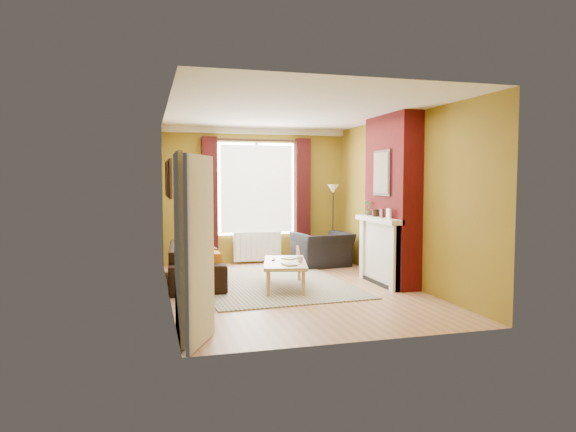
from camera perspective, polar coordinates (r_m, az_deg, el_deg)
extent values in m
plane|color=#8E6140|center=(8.23, 0.47, -8.13)|extent=(5.50, 5.50, 0.00)
cube|color=#7A6217|center=(10.72, -3.56, 2.23)|extent=(3.80, 0.02, 2.80)
cube|color=#7A6217|center=(5.46, 8.40, 0.50)|extent=(3.80, 0.02, 2.80)
cube|color=#7A6217|center=(8.76, 12.52, 1.75)|extent=(0.02, 5.50, 2.80)
cube|color=#7A6217|center=(7.75, -13.17, 1.46)|extent=(0.02, 5.50, 2.80)
cube|color=silver|center=(8.11, 0.48, 11.58)|extent=(3.80, 5.50, 0.01)
cube|color=#4C0B0A|center=(8.68, 11.49, 1.75)|extent=(0.35, 1.40, 2.80)
cube|color=silver|center=(8.67, 10.26, -3.88)|extent=(0.12, 1.30, 1.10)
cube|color=silver|center=(8.59, 10.01, -0.39)|extent=(0.22, 1.40, 0.08)
cube|color=silver|center=(8.15, 11.91, -4.62)|extent=(0.16, 0.14, 1.04)
cube|color=silver|center=(9.19, 8.58, -3.61)|extent=(0.16, 0.14, 1.04)
cube|color=black|center=(8.70, 10.43, -4.52)|extent=(0.06, 0.80, 0.90)
cube|color=black|center=(8.76, 10.28, -7.25)|extent=(0.20, 1.00, 0.06)
cube|color=silver|center=(8.28, 11.12, 0.26)|extent=(0.03, 0.12, 0.16)
cube|color=black|center=(8.50, 10.37, 0.30)|extent=(0.03, 0.10, 0.14)
cylinder|color=black|center=(8.73, 9.65, 0.33)|extent=(0.10, 0.10, 0.12)
cube|color=black|center=(8.59, 10.40, 4.74)|extent=(0.03, 0.60, 0.75)
cube|color=#AA7939|center=(8.58, 10.28, 4.74)|extent=(0.01, 0.52, 0.66)
cube|color=silver|center=(10.72, -3.54, 9.40)|extent=(3.80, 0.08, 0.12)
cube|color=white|center=(10.69, -3.53, 3.03)|extent=(1.60, 0.04, 1.90)
cube|color=white|center=(10.65, -3.48, 3.03)|extent=(1.50, 0.02, 1.80)
cube|color=silver|center=(10.67, -3.51, 3.03)|extent=(0.06, 0.04, 1.90)
cube|color=black|center=(10.45, -8.69, 1.87)|extent=(0.30, 0.16, 2.50)
cube|color=black|center=(10.85, 1.65, 1.99)|extent=(0.30, 0.16, 2.50)
cylinder|color=black|center=(10.63, -3.45, 8.42)|extent=(2.30, 0.05, 0.05)
cube|color=silver|center=(10.71, -3.42, -3.41)|extent=(1.00, 0.10, 0.60)
cube|color=silver|center=(10.56, -5.75, -3.52)|extent=(0.04, 0.03, 0.56)
cube|color=silver|center=(10.58, -5.16, -3.50)|extent=(0.04, 0.03, 0.56)
cube|color=silver|center=(10.60, -4.57, -3.49)|extent=(0.04, 0.03, 0.56)
cube|color=silver|center=(10.62, -3.99, -3.47)|extent=(0.04, 0.03, 0.56)
cube|color=silver|center=(10.65, -3.41, -3.45)|extent=(0.04, 0.03, 0.56)
cube|color=silver|center=(10.67, -2.83, -3.43)|extent=(0.04, 0.03, 0.56)
cube|color=silver|center=(10.69, -2.25, -3.41)|extent=(0.04, 0.03, 0.56)
cube|color=silver|center=(10.72, -1.68, -3.39)|extent=(0.04, 0.03, 0.56)
cube|color=silver|center=(10.75, -1.11, -3.38)|extent=(0.04, 0.03, 0.56)
cube|color=black|center=(7.64, -12.96, 4.05)|extent=(0.04, 0.44, 0.58)
cube|color=gold|center=(7.64, -12.77, 4.06)|extent=(0.01, 0.38, 0.52)
cube|color=black|center=(8.29, -13.15, 4.04)|extent=(0.04, 0.44, 0.58)
cube|color=teal|center=(8.29, -12.98, 4.04)|extent=(0.01, 0.38, 0.52)
cube|color=black|center=(8.94, -13.32, 4.03)|extent=(0.04, 0.44, 0.58)
cube|color=#C9324F|center=(8.94, -13.16, 4.03)|extent=(0.01, 0.38, 0.52)
cube|color=silver|center=(5.74, -12.04, -3.39)|extent=(0.05, 0.94, 2.06)
cube|color=black|center=(5.74, -11.84, -3.38)|extent=(0.02, 0.80, 1.98)
cube|color=silver|center=(5.40, -9.75, -3.82)|extent=(0.37, 0.74, 1.98)
imported|color=#407634|center=(8.99, 8.85, 0.93)|extent=(0.14, 0.10, 0.27)
cube|color=#B65A0F|center=(8.23, -8.77, -4.59)|extent=(0.34, 0.40, 0.16)
cube|color=#B65A0F|center=(8.92, -9.29, -3.93)|extent=(0.34, 0.40, 0.16)
cube|color=#B65A0F|center=(9.51, -9.68, -3.44)|extent=(0.34, 0.40, 0.16)
cube|color=#2D5F7E|center=(8.72, -1.99, -7.38)|extent=(2.59, 3.46, 0.02)
imported|color=black|center=(8.83, -10.18, -5.21)|extent=(1.01, 2.28, 0.65)
imported|color=black|center=(10.34, 3.84, -3.72)|extent=(1.17, 1.06, 0.68)
cube|color=tan|center=(8.22, -0.34, -5.24)|extent=(0.95, 1.43, 0.05)
cylinder|color=tan|center=(7.68, -2.21, -7.56)|extent=(0.07, 0.07, 0.38)
cylinder|color=tan|center=(7.69, 1.73, -7.54)|extent=(0.07, 0.07, 0.38)
cylinder|color=tan|center=(8.83, -2.14, -6.03)|extent=(0.07, 0.07, 0.38)
cylinder|color=tan|center=(8.84, 1.27, -6.02)|extent=(0.07, 0.07, 0.38)
cylinder|color=olive|center=(10.29, 1.89, -4.45)|extent=(0.39, 0.39, 0.44)
cylinder|color=black|center=(10.88, 4.98, -5.08)|extent=(0.27, 0.27, 0.03)
cylinder|color=black|center=(10.78, 5.01, -1.04)|extent=(0.03, 0.03, 1.51)
cone|color=beige|center=(10.74, 5.03, 3.02)|extent=(0.27, 0.27, 0.18)
imported|color=#999999|center=(7.82, -0.48, -5.42)|extent=(0.23, 0.29, 0.03)
imported|color=#999999|center=(8.54, -0.21, -4.63)|extent=(0.34, 0.32, 0.02)
imported|color=#999999|center=(8.11, 1.38, -4.83)|extent=(0.11, 0.11, 0.10)
cube|color=#29292C|center=(8.31, -1.63, -4.89)|extent=(0.09, 0.15, 0.02)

